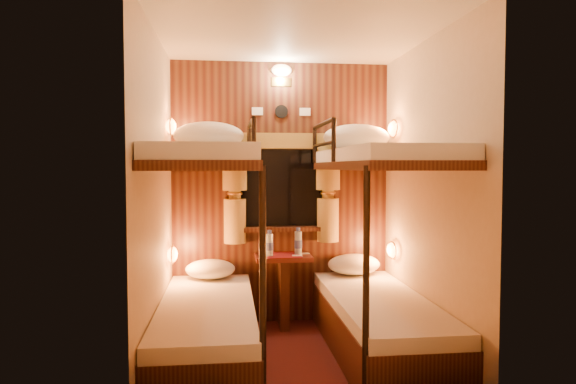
{
  "coord_description": "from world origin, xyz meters",
  "views": [
    {
      "loc": [
        -0.49,
        -3.69,
        1.44
      ],
      "look_at": [
        -0.04,
        0.15,
        1.25
      ],
      "focal_mm": 32.0,
      "sensor_mm": 36.0,
      "label": 1
    }
  ],
  "objects": [
    {
      "name": "floor",
      "position": [
        0.0,
        0.0,
        0.0
      ],
      "size": [
        2.1,
        2.1,
        0.0
      ],
      "primitive_type": "plane",
      "color": "#37100F",
      "rests_on": "ground"
    },
    {
      "name": "ceiling",
      "position": [
        0.0,
        0.0,
        2.4
      ],
      "size": [
        2.1,
        2.1,
        0.0
      ],
      "primitive_type": "plane",
      "rotation": [
        3.14,
        0.0,
        0.0
      ],
      "color": "silver",
      "rests_on": "wall_back"
    },
    {
      "name": "wall_back",
      "position": [
        0.0,
        1.05,
        1.2
      ],
      "size": [
        2.4,
        0.0,
        2.4
      ],
      "primitive_type": "plane",
      "rotation": [
        1.57,
        0.0,
        0.0
      ],
      "color": "#C6B293",
      "rests_on": "floor"
    },
    {
      "name": "wall_front",
      "position": [
        0.0,
        -1.05,
        1.2
      ],
      "size": [
        2.4,
        0.0,
        2.4
      ],
      "primitive_type": "plane",
      "rotation": [
        -1.57,
        0.0,
        0.0
      ],
      "color": "#C6B293",
      "rests_on": "floor"
    },
    {
      "name": "wall_left",
      "position": [
        -1.0,
        0.0,
        1.2
      ],
      "size": [
        0.0,
        2.4,
        2.4
      ],
      "primitive_type": "plane",
      "rotation": [
        1.57,
        0.0,
        1.57
      ],
      "color": "#C6B293",
      "rests_on": "floor"
    },
    {
      "name": "wall_right",
      "position": [
        1.0,
        0.0,
        1.2
      ],
      "size": [
        0.0,
        2.4,
        2.4
      ],
      "primitive_type": "plane",
      "rotation": [
        1.57,
        0.0,
        -1.57
      ],
      "color": "#C6B293",
      "rests_on": "floor"
    },
    {
      "name": "back_panel",
      "position": [
        0.0,
        1.04,
        1.2
      ],
      "size": [
        2.0,
        0.03,
        2.4
      ],
      "primitive_type": "cube",
      "color": "black",
      "rests_on": "floor"
    },
    {
      "name": "bunk_left",
      "position": [
        -0.65,
        0.07,
        0.56
      ],
      "size": [
        0.72,
        1.9,
        1.82
      ],
      "color": "black",
      "rests_on": "floor"
    },
    {
      "name": "bunk_right",
      "position": [
        0.65,
        0.07,
        0.56
      ],
      "size": [
        0.72,
        1.9,
        1.82
      ],
      "color": "black",
      "rests_on": "floor"
    },
    {
      "name": "window",
      "position": [
        0.0,
        1.0,
        1.18
      ],
      "size": [
        1.0,
        0.12,
        0.79
      ],
      "color": "black",
      "rests_on": "back_panel"
    },
    {
      "name": "curtains",
      "position": [
        0.0,
        0.97,
        1.26
      ],
      "size": [
        1.1,
        0.22,
        1.0
      ],
      "color": "olive",
      "rests_on": "back_panel"
    },
    {
      "name": "back_fixtures",
      "position": [
        0.0,
        1.0,
        2.25
      ],
      "size": [
        0.54,
        0.09,
        0.48
      ],
      "color": "black",
      "rests_on": "back_panel"
    },
    {
      "name": "reading_lamps",
      "position": [
        -0.0,
        0.7,
        1.24
      ],
      "size": [
        2.0,
        0.2,
        1.25
      ],
      "color": "orange",
      "rests_on": "wall_left"
    },
    {
      "name": "table",
      "position": [
        0.0,
        0.85,
        0.41
      ],
      "size": [
        0.5,
        0.34,
        0.66
      ],
      "color": "#4F1712",
      "rests_on": "floor"
    },
    {
      "name": "bottle_left",
      "position": [
        -0.13,
        0.81,
        0.75
      ],
      "size": [
        0.07,
        0.07,
        0.23
      ],
      "rotation": [
        0.0,
        0.0,
        0.16
      ],
      "color": "#99BFE5",
      "rests_on": "table"
    },
    {
      "name": "bottle_right",
      "position": [
        0.14,
        0.87,
        0.76
      ],
      "size": [
        0.07,
        0.07,
        0.25
      ],
      "rotation": [
        0.0,
        0.0,
        -0.31
      ],
      "color": "#99BFE5",
      "rests_on": "table"
    },
    {
      "name": "sachet_a",
      "position": [
        0.12,
        0.78,
        0.65
      ],
      "size": [
        0.1,
        0.07,
        0.01
      ],
      "primitive_type": "cube",
      "rotation": [
        0.0,
        0.0,
        -0.08
      ],
      "color": "silver",
      "rests_on": "table"
    },
    {
      "name": "sachet_b",
      "position": [
        0.2,
        0.9,
        0.65
      ],
      "size": [
        0.08,
        0.07,
        0.01
      ],
      "primitive_type": "cube",
      "rotation": [
        0.0,
        0.0,
        0.16
      ],
      "color": "silver",
      "rests_on": "table"
    },
    {
      "name": "pillow_lower_left",
      "position": [
        -0.65,
        0.83,
        0.54
      ],
      "size": [
        0.44,
        0.31,
        0.17
      ],
      "primitive_type": "ellipsoid",
      "color": "white",
      "rests_on": "bunk_left"
    },
    {
      "name": "pillow_lower_right",
      "position": [
        0.65,
        0.85,
        0.55
      ],
      "size": [
        0.48,
        0.34,
        0.19
      ],
      "primitive_type": "ellipsoid",
      "color": "white",
      "rests_on": "bunk_right"
    },
    {
      "name": "pillow_upper_left",
      "position": [
        -0.65,
        0.67,
        1.7
      ],
      "size": [
        0.59,
        0.42,
        0.23
      ],
      "primitive_type": "ellipsoid",
      "color": "white",
      "rests_on": "bunk_left"
    },
    {
      "name": "pillow_upper_right",
      "position": [
        0.65,
        0.79,
        1.71
      ],
      "size": [
        0.6,
        0.43,
        0.23
      ],
      "primitive_type": "ellipsoid",
      "color": "white",
      "rests_on": "bunk_right"
    }
  ]
}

